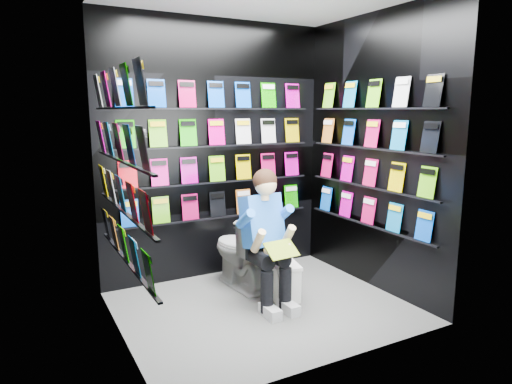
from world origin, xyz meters
TOP-DOWN VIEW (x-y plane):
  - floor at (0.00, 0.00)m, footprint 2.40×2.40m
  - wall_back at (0.00, 1.00)m, footprint 2.40×0.04m
  - wall_front at (0.00, -1.00)m, footprint 2.40×0.04m
  - wall_left at (-1.20, 0.00)m, footprint 0.04×2.00m
  - wall_right at (1.20, 0.00)m, footprint 0.04×2.00m
  - comics_back at (0.00, 0.97)m, footprint 2.10×0.06m
  - comics_left at (-1.17, 0.00)m, footprint 0.06×1.70m
  - comics_right at (1.17, 0.00)m, footprint 0.06×1.70m
  - toilet at (0.05, 0.52)m, footprint 0.48×0.78m
  - longbox at (0.28, 0.13)m, footprint 0.31×0.45m
  - longbox_lid at (0.28, 0.13)m, footprint 0.34×0.47m
  - reader at (0.05, 0.14)m, footprint 0.52×0.72m
  - held_comic at (0.05, -0.21)m, footprint 0.29×0.18m

SIDE VIEW (x-z plane):
  - floor at x=0.00m, z-range 0.00..0.00m
  - longbox at x=0.28m, z-range 0.00..0.31m
  - longbox_lid at x=0.28m, z-range 0.31..0.34m
  - toilet at x=0.05m, z-range 0.00..0.73m
  - held_comic at x=0.05m, z-range 0.52..0.64m
  - reader at x=0.05m, z-range 0.10..1.37m
  - wall_back at x=0.00m, z-range 0.00..2.60m
  - wall_front at x=0.00m, z-range 0.00..2.60m
  - wall_left at x=-1.20m, z-range 0.00..2.60m
  - wall_right at x=1.20m, z-range 0.00..2.60m
  - comics_back at x=0.00m, z-range 0.62..1.99m
  - comics_left at x=-1.17m, z-range 0.62..1.99m
  - comics_right at x=1.17m, z-range 0.62..1.99m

